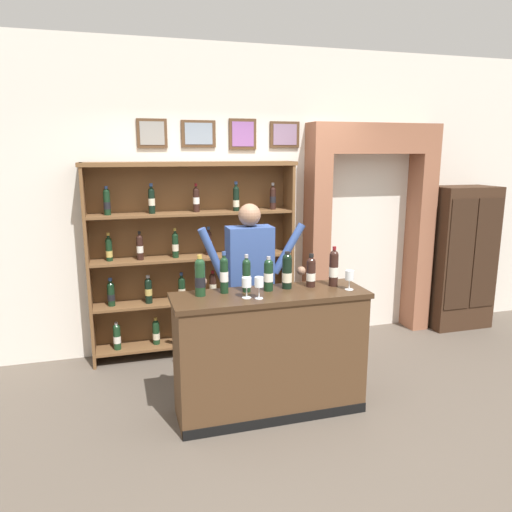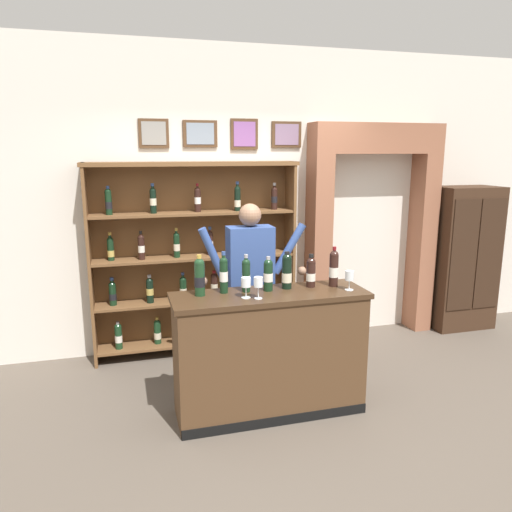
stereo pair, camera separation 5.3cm
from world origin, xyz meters
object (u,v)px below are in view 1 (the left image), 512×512
Objects in this scene: wine_shelf at (193,255)px; wine_glass_left at (350,276)px; shopkeeper at (250,274)px; wine_glass_spare at (247,284)px; side_cabinet at (459,257)px; tasting_bottle_rosso at (224,274)px; tasting_bottle_vin_santo at (268,274)px; tasting_bottle_super_tuscan at (334,268)px; tasting_bottle_brunello at (246,275)px; tasting_bottle_prosecco at (311,272)px; tasting_counter at (270,354)px; tasting_bottle_riserva at (200,277)px; tasting_bottle_bianco at (287,271)px; wine_glass_center at (259,283)px.

wine_shelf is 13.40× the size of wine_glass_left.
shopkeeper is 10.36× the size of wine_glass_spare.
side_cabinet is at bearing 24.76° from wine_glass_spare.
tasting_bottle_rosso reaches higher than tasting_bottle_vin_santo.
shopkeeper reaches higher than wine_glass_left.
tasting_bottle_rosso is 1.19× the size of tasting_bottle_vin_santo.
wine_glass_spare is (-0.77, -0.13, -0.04)m from tasting_bottle_super_tuscan.
tasting_bottle_prosecco is at bearing -0.39° from tasting_bottle_brunello.
tasting_bottle_riserva is at bearing 170.92° from tasting_counter.
wine_shelf is 7.03× the size of tasting_bottle_bianco.
wine_shelf is at bearing 105.13° from tasting_counter.
shopkeeper is 0.61m from tasting_bottle_rosso.
shopkeeper is 0.72m from wine_glass_center.
tasting_bottle_rosso reaches higher than tasting_counter.
tasting_bottle_vin_santo reaches higher than wine_glass_spare.
tasting_bottle_vin_santo is 1.01× the size of tasting_bottle_prosecco.
tasting_bottle_super_tuscan reaches higher than wine_glass_spare.
tasting_bottle_bianco is 1.10× the size of tasting_bottle_prosecco.
tasting_counter is 9.70× the size of wine_glass_spare.
tasting_bottle_super_tuscan is at bearing -8.92° from tasting_bottle_prosecco.
wine_glass_center is at bearing -80.60° from wine_shelf.
shopkeeper is (-2.81, -0.73, 0.17)m from side_cabinet.
tasting_bottle_bianco is 0.39m from tasting_bottle_super_tuscan.
tasting_bottle_vin_santo is 1.74× the size of wine_glass_spare.
wine_glass_center is (-0.30, -0.21, -0.03)m from tasting_bottle_bianco.
wine_glass_spare is at bearing 178.96° from wine_glass_left.
tasting_bottle_vin_santo is (0.54, -0.01, -0.02)m from tasting_bottle_riserva.
shopkeeper is at bearing 109.13° from tasting_bottle_bianco.
tasting_bottle_prosecco reaches higher than wine_glass_left.
tasting_bottle_prosecco is at bearing 0.08° from tasting_bottle_riserva.
shopkeeper is at bearing 90.29° from tasting_counter.
tasting_bottle_rosso is at bearing 174.37° from tasting_bottle_brunello.
tasting_bottle_vin_santo is 0.23m from wine_glass_center.
shopkeeper is 9.79× the size of wine_glass_center.
tasting_bottle_riserva is 1.89× the size of wine_glass_center.
wine_shelf is 1.49m from wine_glass_spare.
wine_glass_left is at bearing -63.80° from tasting_bottle_super_tuscan.
tasting_bottle_super_tuscan is at bearing -43.30° from shopkeeper.
tasting_bottle_vin_santo is 0.84× the size of tasting_bottle_super_tuscan.
tasting_bottle_rosso is at bearing 178.32° from tasting_bottle_bianco.
side_cabinet is 1.03× the size of shopkeeper.
tasting_bottle_bianco reaches higher than tasting_bottle_vin_santo.
wine_glass_spare reaches higher than tasting_counter.
tasting_bottle_bianco is at bearing 35.25° from wine_glass_center.
tasting_bottle_super_tuscan is 0.71m from wine_glass_center.
tasting_bottle_bianco is at bearing 178.34° from tasting_bottle_prosecco.
wine_shelf is 1.34m from tasting_bottle_brunello.
wine_glass_left is at bearing -8.43° from tasting_bottle_riserva.
tasting_bottle_super_tuscan is at bearing 116.20° from wine_glass_left.
wine_glass_spare is (-0.08, 0.05, -0.01)m from wine_glass_center.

